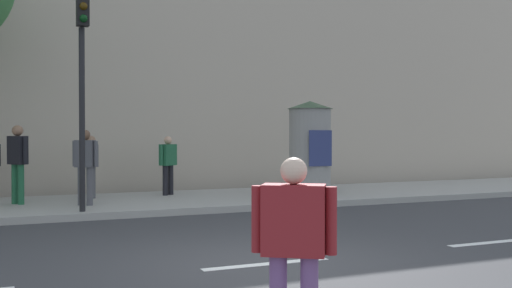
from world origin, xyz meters
The scene contains 11 objects.
ground_plane centered at (0.00, 0.00, 0.00)m, with size 80.00×80.00×0.00m, color #38383A.
sidewalk_curb centered at (0.00, 7.00, 0.07)m, with size 36.00×4.00×0.15m, color #9E9B93.
lane_markings centered at (0.00, 0.00, 0.00)m, with size 25.80×0.16×0.01m.
building_backdrop centered at (0.00, 12.00, 4.41)m, with size 36.00×5.00×8.81m, color #B7A893.
traffic_light centered at (-1.70, 5.24, 3.16)m, with size 0.24×0.45×4.50m.
poster_column centered at (4.13, 6.35, 1.39)m, with size 1.18×1.18×2.44m.
pedestrian_in_dark_shirt centered at (-1.13, -3.00, 0.92)m, with size 0.57×0.53×1.54m.
pedestrian_in_red_top centered at (0.77, 7.87, 1.05)m, with size 0.53×0.48×1.53m.
pedestrian_with_bag centered at (-1.50, 6.41, 1.13)m, with size 0.51×0.43×1.68m.
pedestrian_with_backpack centered at (-1.15, 7.94, 1.04)m, with size 0.29×0.58×1.54m.
pedestrian_tallest centered at (-2.87, 7.23, 1.21)m, with size 0.45×0.53×1.78m.
Camera 1 is at (-3.25, -7.11, 1.72)m, focal length 41.53 mm.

